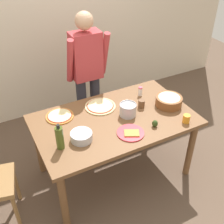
{
  "coord_description": "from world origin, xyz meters",
  "views": [
    {
      "loc": [
        -1.08,
        -2.02,
        2.48
      ],
      "look_at": [
        0.0,
        0.05,
        0.81
      ],
      "focal_mm": 45.8,
      "sensor_mm": 36.0,
      "label": 1
    }
  ],
  "objects": [
    {
      "name": "cup_orange",
      "position": [
        0.6,
        -0.38,
        0.8
      ],
      "size": [
        0.07,
        0.07,
        0.08
      ],
      "primitive_type": "cylinder",
      "color": "orange",
      "rests_on": "dining_table"
    },
    {
      "name": "popcorn_bowl",
      "position": [
        0.63,
        -0.05,
        0.82
      ],
      "size": [
        0.28,
        0.28,
        0.11
      ],
      "color": "brown",
      "rests_on": "dining_table"
    },
    {
      "name": "dining_table",
      "position": [
        0.0,
        0.0,
        0.67
      ],
      "size": [
        1.6,
        0.96,
        0.76
      ],
      "color": "brown",
      "rests_on": "ground"
    },
    {
      "name": "person_cook",
      "position": [
        0.04,
        0.76,
        0.94
      ],
      "size": [
        0.49,
        0.25,
        1.62
      ],
      "color": "#2D2D38",
      "rests_on": "ground"
    },
    {
      "name": "salt_shaker",
      "position": [
        0.46,
        0.25,
        0.81
      ],
      "size": [
        0.04,
        0.04,
        0.11
      ],
      "color": "white",
      "rests_on": "dining_table"
    },
    {
      "name": "plate_with_slice",
      "position": [
        0.03,
        -0.28,
        0.77
      ],
      "size": [
        0.26,
        0.26,
        0.02
      ],
      "color": "red",
      "rests_on": "dining_table"
    },
    {
      "name": "mixing_bowl_steel",
      "position": [
        -0.41,
        -0.15,
        0.8
      ],
      "size": [
        0.2,
        0.2,
        0.08
      ],
      "color": "#B7B7BC",
      "rests_on": "dining_table"
    },
    {
      "name": "avocado",
      "position": [
        0.29,
        -0.29,
        0.8
      ],
      "size": [
        0.06,
        0.06,
        0.07
      ],
      "primitive_type": "ellipsoid",
      "color": "#2D4219",
      "rests_on": "dining_table"
    },
    {
      "name": "cup_small_brown",
      "position": [
        0.35,
        0.05,
        0.8
      ],
      "size": [
        0.07,
        0.07,
        0.08
      ],
      "primitive_type": "cylinder",
      "color": "brown",
      "rests_on": "dining_table"
    },
    {
      "name": "olive_oil_bottle",
      "position": [
        -0.62,
        -0.16,
        0.87
      ],
      "size": [
        0.07,
        0.07,
        0.26
      ],
      "color": "#47561E",
      "rests_on": "dining_table"
    },
    {
      "name": "pizza_raw_on_board",
      "position": [
        -0.03,
        0.25,
        0.77
      ],
      "size": [
        0.33,
        0.33,
        0.02
      ],
      "color": "beige",
      "rests_on": "dining_table"
    },
    {
      "name": "steel_pot",
      "position": [
        0.15,
        -0.01,
        0.83
      ],
      "size": [
        0.17,
        0.17,
        0.13
      ],
      "color": "#B7B7BC",
      "rests_on": "dining_table"
    },
    {
      "name": "wall_back",
      "position": [
        0.0,
        1.6,
        1.3
      ],
      "size": [
        5.6,
        0.1,
        2.6
      ],
      "primitive_type": "cube",
      "color": "beige",
      "rests_on": "ground"
    },
    {
      "name": "pizza_cooked_on_tray",
      "position": [
        -0.47,
        0.28,
        0.77
      ],
      "size": [
        0.28,
        0.28,
        0.02
      ],
      "color": "#C67A33",
      "rests_on": "dining_table"
    },
    {
      "name": "ground",
      "position": [
        0.0,
        0.0,
        0.0
      ],
      "size": [
        8.0,
        8.0,
        0.0
      ],
      "primitive_type": "plane",
      "color": "brown"
    }
  ]
}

